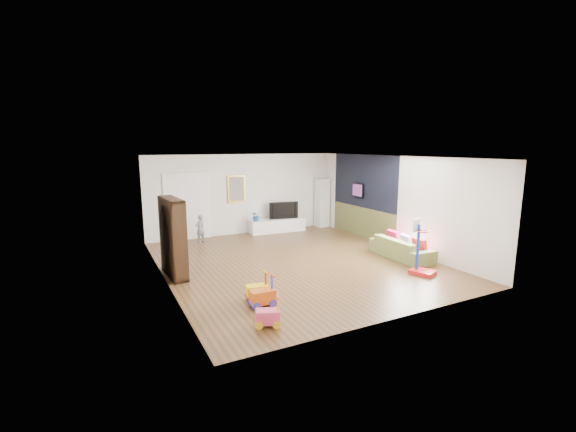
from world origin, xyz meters
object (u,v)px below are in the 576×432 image
bookshelf (173,238)px  sofa (401,248)px  basketball_hoop (424,247)px  media_console (277,225)px

bookshelf → sofa: 5.89m
bookshelf → basketball_hoop: bookshelf is taller
sofa → media_console: bearing=22.0°
media_console → bookshelf: size_ratio=1.08×
basketball_hoop → media_console: bearing=78.8°
bookshelf → sofa: (5.71, -1.31, -0.64)m
media_console → sofa: (1.60, -4.38, 0.04)m
bookshelf → basketball_hoop: size_ratio=1.39×
media_console → sofa: 4.66m
sofa → basketball_hoop: size_ratio=1.43×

